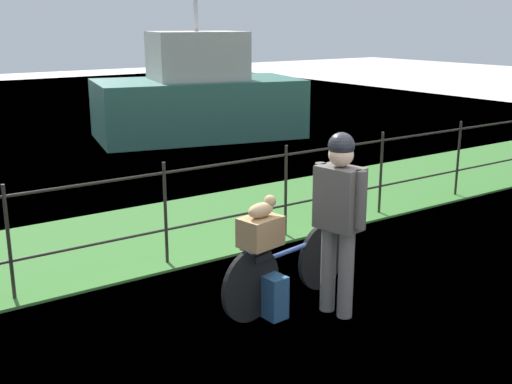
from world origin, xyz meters
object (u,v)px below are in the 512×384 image
bicycle_main (287,268)px  moored_boat_near (198,98)px  terrier_dog (263,208)px  wooden_crate (261,232)px  backpack_on_paving (272,296)px  cyclist_person (339,209)px

bicycle_main → moored_boat_near: 9.14m
terrier_dog → moored_boat_near: bearing=63.6°
wooden_crate → backpack_on_paving: bearing=-36.0°
moored_boat_near → wooden_crate: bearing=-116.5°
wooden_crate → cyclist_person: bearing=-29.9°
cyclist_person → backpack_on_paving: cyclist_person is taller
terrier_dog → cyclist_person: bearing=-31.3°
cyclist_person → backpack_on_paving: (-0.52, 0.29, -0.80)m
backpack_on_paving → moored_boat_near: bearing=-30.2°
terrier_dog → cyclist_person: (0.58, -0.35, -0.02)m
terrier_dog → bicycle_main: bearing=10.4°
backpack_on_paving → cyclist_person: bearing=-123.1°
bicycle_main → backpack_on_paving: 0.34m
wooden_crate → backpack_on_paving: (0.08, -0.06, -0.61)m
wooden_crate → cyclist_person: (0.60, -0.35, 0.19)m
terrier_dog → wooden_crate: bearing=-169.6°
wooden_crate → moored_boat_near: bearing=63.5°
bicycle_main → backpack_on_paving: (-0.28, -0.13, -0.16)m
moored_boat_near → bicycle_main: bearing=-114.7°
bicycle_main → backpack_on_paving: bearing=-155.5°
wooden_crate → backpack_on_paving: size_ratio=0.91×
bicycle_main → cyclist_person: bearing=-59.2°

